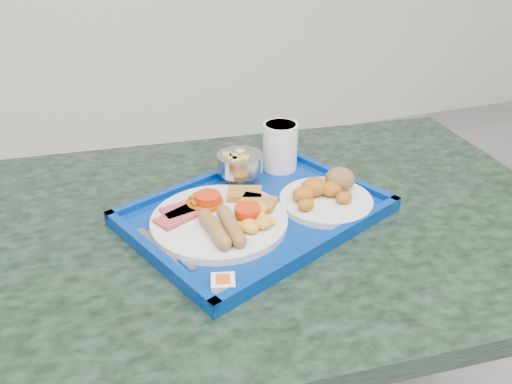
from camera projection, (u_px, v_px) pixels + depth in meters
table at (267, 290)px, 1.06m from camera, size 1.25×0.89×0.74m
tray at (256, 213)px, 0.95m from camera, size 0.55×0.48×0.03m
main_plate at (223, 218)px, 0.90m from camera, size 0.25×0.25×0.04m
bread_plate at (327, 194)px, 0.97m from camera, size 0.18×0.18×0.06m
fruit_bowl at (240, 164)px, 1.03m from camera, size 0.09×0.09×0.07m
juice_cup at (280, 145)px, 1.08m from camera, size 0.07×0.07×0.10m
spoon at (176, 226)px, 0.89m from camera, size 0.08×0.19×0.01m
knife at (164, 254)px, 0.83m from camera, size 0.07×0.18×0.00m
jam_packet at (223, 283)px, 0.76m from camera, size 0.04×0.04×0.01m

